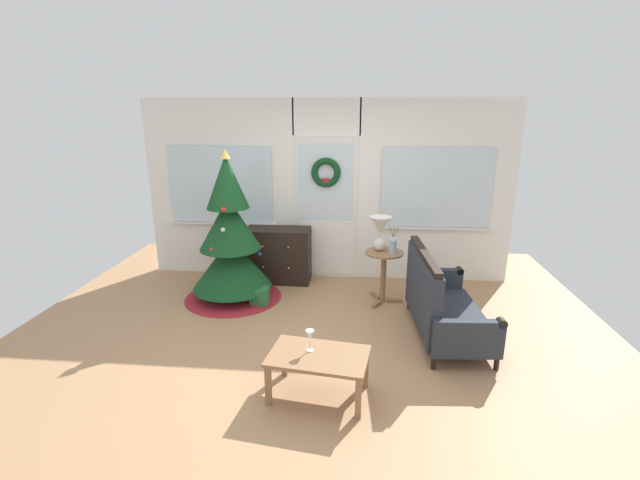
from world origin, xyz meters
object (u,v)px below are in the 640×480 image
object	(u,v)px
dresser_cabinet	(279,255)
side_table	(384,266)
flower_vase	(393,244)
gift_box	(260,296)
christmas_tree	(231,245)
wine_glass	(310,336)
coffee_table	(318,361)
settee_sofa	(439,304)
table_lamp	(380,229)

from	to	relation	value
dresser_cabinet	side_table	size ratio (longest dim) A/B	1.33
flower_vase	gift_box	xyz separation A→B (m)	(-1.66, -0.18, -0.68)
christmas_tree	side_table	world-z (taller)	christmas_tree
christmas_tree	dresser_cabinet	xyz separation A→B (m)	(0.50, 0.65, -0.33)
dresser_cabinet	wine_glass	xyz separation A→B (m)	(0.74, -2.57, 0.15)
coffee_table	christmas_tree	bearing A→B (deg)	123.70
settee_sofa	wine_glass	world-z (taller)	settee_sofa
coffee_table	gift_box	bearing A→B (deg)	117.28
flower_vase	coffee_table	bearing A→B (deg)	-110.60
settee_sofa	side_table	size ratio (longest dim) A/B	2.23
christmas_tree	gift_box	bearing A→B (deg)	-26.14
settee_sofa	flower_vase	size ratio (longest dim) A/B	4.33
wine_glass	side_table	bearing A→B (deg)	69.97
table_lamp	settee_sofa	bearing A→B (deg)	-54.35
flower_vase	coffee_table	size ratio (longest dim) A/B	0.39
settee_sofa	gift_box	world-z (taller)	settee_sofa
coffee_table	dresser_cabinet	bearing A→B (deg)	107.40
wine_glass	dresser_cabinet	bearing A→B (deg)	106.14
dresser_cabinet	wine_glass	distance (m)	2.68
coffee_table	gift_box	size ratio (longest dim) A/B	4.02
christmas_tree	flower_vase	distance (m)	2.06
gift_box	christmas_tree	bearing A→B (deg)	153.86
settee_sofa	coffee_table	bearing A→B (deg)	-135.35
christmas_tree	side_table	distance (m)	1.97
settee_sofa	table_lamp	world-z (taller)	table_lamp
dresser_cabinet	flower_vase	bearing A→B (deg)	-23.09
dresser_cabinet	side_table	distance (m)	1.59
christmas_tree	settee_sofa	world-z (taller)	christmas_tree
gift_box	settee_sofa	bearing A→B (deg)	-15.67
dresser_cabinet	coffee_table	distance (m)	2.76
settee_sofa	side_table	bearing A→B (deg)	124.20
settee_sofa	coffee_table	xyz separation A→B (m)	(-1.20, -1.19, -0.04)
christmas_tree	flower_vase	bearing A→B (deg)	-0.55
christmas_tree	coffee_table	world-z (taller)	christmas_tree
table_lamp	gift_box	bearing A→B (deg)	-169.53
christmas_tree	gift_box	distance (m)	0.75
settee_sofa	flower_vase	xyz separation A→B (m)	(-0.47, 0.77, 0.42)
settee_sofa	wine_glass	bearing A→B (deg)	-138.54
dresser_cabinet	gift_box	distance (m)	0.89
christmas_tree	coffee_table	bearing A→B (deg)	-56.30
flower_vase	gift_box	distance (m)	1.80
table_lamp	gift_box	xyz separation A→B (m)	(-1.50, -0.28, -0.85)
flower_vase	wine_glass	xyz separation A→B (m)	(-0.82, -1.91, -0.26)
settee_sofa	gift_box	bearing A→B (deg)	164.33
dresser_cabinet	coffee_table	size ratio (longest dim) A/B	1.00
dresser_cabinet	settee_sofa	bearing A→B (deg)	-35.36
dresser_cabinet	settee_sofa	size ratio (longest dim) A/B	0.60
table_lamp	flower_vase	world-z (taller)	table_lamp
settee_sofa	wine_glass	distance (m)	1.72
christmas_tree	gift_box	world-z (taller)	christmas_tree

